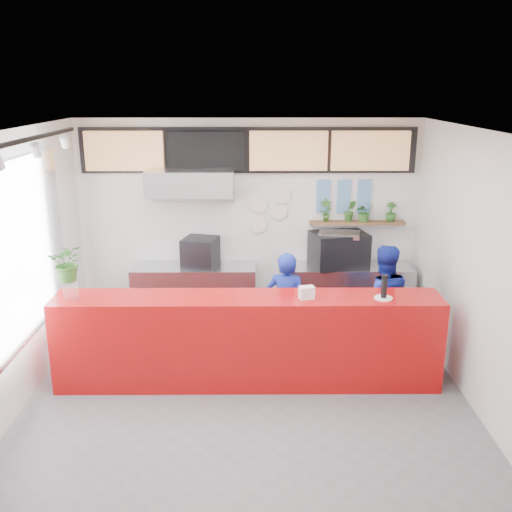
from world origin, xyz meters
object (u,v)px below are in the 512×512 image
(espresso_machine, at_px, (339,249))
(staff_center, at_px, (286,307))
(panini_oven, at_px, (200,252))
(staff_right, at_px, (382,303))
(pepper_mill, at_px, (384,286))
(service_counter, at_px, (248,340))

(espresso_machine, xyz_separation_m, staff_center, (-0.83, -1.16, -0.43))
(panini_oven, distance_m, staff_right, 2.70)
(espresso_machine, distance_m, staff_right, 1.28)
(pepper_mill, bearing_deg, panini_oven, 140.22)
(staff_right, height_order, pepper_mill, staff_right)
(service_counter, distance_m, panini_oven, 2.01)
(espresso_machine, bearing_deg, pepper_mill, -96.71)
(service_counter, xyz_separation_m, panini_oven, (-0.70, 1.80, 0.56))
(pepper_mill, bearing_deg, espresso_machine, 97.28)
(espresso_machine, relative_size, staff_right, 0.50)
(service_counter, relative_size, pepper_mill, 16.69)
(panini_oven, xyz_separation_m, pepper_mill, (2.25, -1.88, 0.14))
(staff_right, bearing_deg, panini_oven, -26.54)
(staff_right, xyz_separation_m, pepper_mill, (-0.16, -0.72, 0.48))
(staff_center, relative_size, pepper_mill, 5.35)
(staff_center, bearing_deg, pepper_mill, 162.89)
(espresso_machine, relative_size, pepper_mill, 2.87)
(espresso_machine, bearing_deg, staff_center, -139.38)
(staff_right, bearing_deg, espresso_machine, -71.87)
(staff_right, bearing_deg, pepper_mill, 76.49)
(espresso_machine, xyz_separation_m, pepper_mill, (0.24, -1.88, 0.10))
(service_counter, bearing_deg, panini_oven, 111.25)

